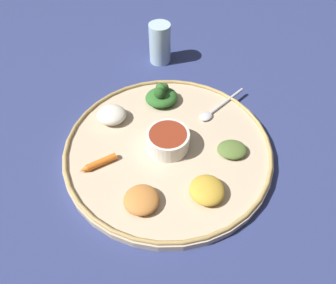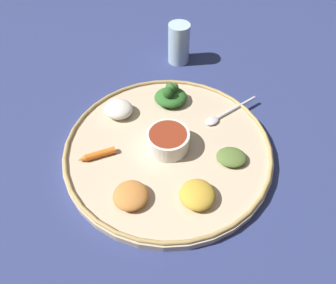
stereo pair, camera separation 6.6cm
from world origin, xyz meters
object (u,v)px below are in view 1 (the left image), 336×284
at_px(carrot_near_spoon, 99,163).
at_px(spoon, 216,109).
at_px(greens_pile, 161,96).
at_px(center_bowl, 168,140).
at_px(drinking_glass, 160,46).

bearing_deg(carrot_near_spoon, spoon, -30.50).
relative_size(greens_pile, carrot_near_spoon, 1.42).
distance_m(center_bowl, spoon, 0.16).
xyz_separation_m(greens_pile, drinking_glass, (0.17, 0.09, 0.01)).
bearing_deg(drinking_glass, spoon, -122.31).
xyz_separation_m(greens_pile, carrot_near_spoon, (-0.22, 0.02, -0.01)).
bearing_deg(carrot_near_spoon, center_bowl, -43.50).
bearing_deg(spoon, drinking_glass, 57.69).
bearing_deg(greens_pile, center_bowl, -146.73).
height_order(carrot_near_spoon, drinking_glass, drinking_glass).
height_order(greens_pile, carrot_near_spoon, greens_pile).
bearing_deg(spoon, carrot_near_spoon, 149.50).
xyz_separation_m(spoon, greens_pile, (-0.03, 0.13, 0.02)).
xyz_separation_m(carrot_near_spoon, drinking_glass, (0.39, 0.07, 0.02)).
bearing_deg(greens_pile, spoon, -76.64).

